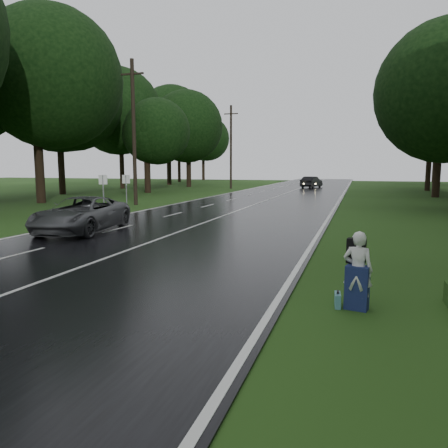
% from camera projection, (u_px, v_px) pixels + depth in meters
% --- Properties ---
extents(ground, '(160.00, 160.00, 0.00)m').
position_uv_depth(ground, '(51.00, 280.00, 10.72)').
color(ground, '#224514').
rests_on(ground, ground).
extents(road, '(12.00, 140.00, 0.04)m').
position_uv_depth(road, '(248.00, 207.00, 29.60)').
color(road, black).
rests_on(road, ground).
extents(lane_center, '(0.12, 140.00, 0.01)m').
position_uv_depth(lane_center, '(248.00, 207.00, 29.60)').
color(lane_center, silver).
rests_on(lane_center, road).
extents(grey_car, '(3.16, 5.67, 1.50)m').
position_uv_depth(grey_car, '(82.00, 214.00, 18.28)').
color(grey_car, '#434548').
rests_on(grey_car, road).
extents(far_car, '(2.59, 4.75, 1.48)m').
position_uv_depth(far_car, '(312.00, 182.00, 56.14)').
color(far_car, black).
rests_on(far_car, road).
extents(hitchhiker, '(0.64, 0.60, 1.59)m').
position_uv_depth(hitchhiker, '(358.00, 273.00, 8.43)').
color(hitchhiker, silver).
rests_on(hitchhiker, ground).
extents(suitcase, '(0.15, 0.41, 0.28)m').
position_uv_depth(suitcase, '(338.00, 300.00, 8.64)').
color(suitcase, teal).
rests_on(suitcase, ground).
extents(utility_pole_mid, '(1.80, 0.28, 10.47)m').
position_uv_depth(utility_pole_mid, '(136.00, 205.00, 31.63)').
color(utility_pole_mid, black).
rests_on(utility_pole_mid, ground).
extents(utility_pole_far, '(1.80, 0.28, 10.50)m').
position_uv_depth(utility_pole_far, '(231.00, 189.00, 54.87)').
color(utility_pole_far, black).
rests_on(utility_pole_far, ground).
extents(road_sign_a, '(0.56, 0.10, 2.34)m').
position_uv_depth(road_sign_a, '(104.00, 214.00, 25.47)').
color(road_sign_a, white).
rests_on(road_sign_a, ground).
extents(road_sign_b, '(0.55, 0.10, 2.29)m').
position_uv_depth(road_sign_b, '(127.00, 210.00, 27.95)').
color(road_sign_b, white).
rests_on(road_sign_b, ground).
extents(tree_left_d, '(10.59, 10.59, 16.55)m').
position_uv_depth(tree_left_d, '(41.00, 203.00, 33.30)').
color(tree_left_d, black).
rests_on(tree_left_d, ground).
extents(tree_left_e, '(7.48, 7.48, 11.69)m').
position_uv_depth(tree_left_e, '(148.00, 193.00, 46.22)').
color(tree_left_e, black).
rests_on(tree_left_e, ground).
extents(tree_left_f, '(8.81, 8.81, 13.76)m').
position_uv_depth(tree_left_f, '(189.00, 187.00, 59.42)').
color(tree_left_f, black).
rests_on(tree_left_f, ground).
extents(tree_right_e, '(9.52, 9.52, 14.88)m').
position_uv_depth(tree_right_e, '(435.00, 197.00, 39.35)').
color(tree_right_e, black).
rests_on(tree_right_e, ground).
extents(tree_right_f, '(10.74, 10.74, 16.78)m').
position_uv_depth(tree_right_f, '(427.00, 191.00, 49.82)').
color(tree_right_f, black).
rests_on(tree_right_f, ground).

